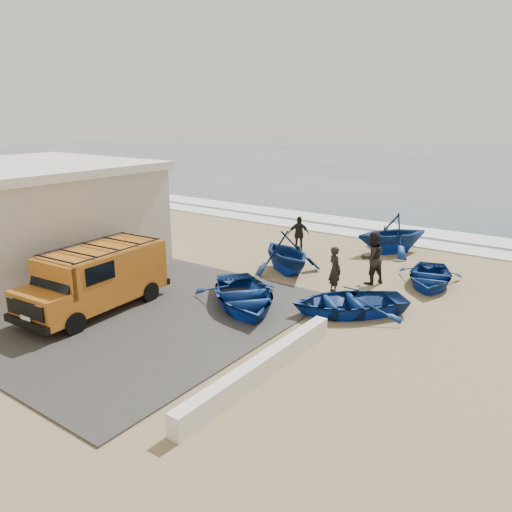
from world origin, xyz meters
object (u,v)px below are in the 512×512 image
Objects in this scene: van at (97,277)px; fisherman_middle at (372,258)px; building at (13,220)px; fisherman_front at (335,270)px; boat_far_left at (392,233)px; fisherman_back at (299,234)px; boat_mid_left at (286,252)px; parapet at (261,368)px; boat_mid_right at (429,276)px; boat_near_left at (243,295)px; boat_near_right at (348,302)px.

van is 9.75m from fisherman_middle.
fisherman_front is (11.16, 5.37, -1.31)m from building.
fisherman_back is at bearing -108.82° from boat_far_left.
boat_mid_left is 1.90× the size of fisherman_back.
parapet is 12.80m from boat_far_left.
fisherman_back is (-3.50, -2.42, -0.08)m from boat_far_left.
boat_far_left is (-2.84, 3.53, 0.57)m from boat_mid_right.
boat_near_left is at bearing -135.58° from boat_mid_left.
fisherman_front reaches higher than fisherman_back.
fisherman_middle is (2.44, 4.70, 0.58)m from boat_near_left.
parapet is at bearing -45.94° from boat_far_left.
fisherman_middle is at bearing 94.84° from parapet.
parapet is 1.82× the size of boat_mid_right.
building is 11.88m from fisherman_back.
fisherman_front is 1.83m from fisherman_middle.
fisherman_front is at bearing 43.40° from van.
boat_mid_right is at bearing -38.94° from boat_mid_left.
boat_mid_right is at bearing 43.61° from van.
boat_mid_right is (13.66, 8.15, -1.82)m from building.
parapet is 1.20× the size of van.
fisherman_middle is (-0.60, 3.15, 0.61)m from boat_near_right.
parapet is 8.41m from boat_mid_left.
boat_far_left is at bearing -54.05° from fisherman_front.
boat_near_left is 2.03× the size of fisherman_middle.
boat_mid_right is 1.98× the size of fisherman_back.
boat_mid_right is at bearing 119.19° from boat_near_right.
fisherman_middle is 1.19× the size of fisherman_back.
fisherman_back is (-5.17, 10.26, 0.56)m from parapet.
fisherman_back is at bearing -12.53° from fisherman_front.
boat_mid_left reaches higher than boat_near_right.
van reaches higher than boat_far_left.
van reaches higher than fisherman_middle.
boat_mid_left reaches higher than boat_mid_right.
fisherman_front is 5.46m from fisherman_back.
boat_mid_left is (-3.91, 2.45, 0.45)m from boat_near_right.
van reaches higher than boat_mid_left.
boat_mid_right is (1.25, 4.23, -0.04)m from boat_near_right.
boat_mid_right is at bearing 4.38° from boat_near_left.
building is at bearing 58.58° from fisherman_front.
van is 1.36× the size of boat_near_right.
fisherman_front is at bearing 101.85° from parapet.
boat_near_left is at bearing -107.28° from boat_near_right.
boat_mid_right is at bearing 30.83° from building.
van is at bearing -169.79° from boat_mid_left.
boat_mid_left is (-0.88, 4.00, 0.42)m from boat_near_left.
boat_near_right is (6.68, 4.46, -0.75)m from van.
fisherman_front is 1.02× the size of fisherman_back.
van is (-6.77, 0.46, 0.85)m from parapet.
boat_mid_left is at bearing -100.66° from fisherman_back.
fisherman_back reaches higher than boat_mid_right.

